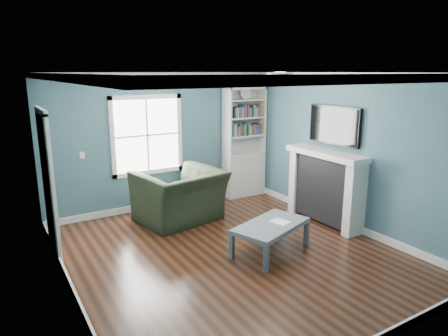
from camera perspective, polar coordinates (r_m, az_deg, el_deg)
floor at (r=6.05m, az=0.99°, el=-12.01°), size 5.00×5.00×0.00m
room_walls at (r=5.55m, az=1.05°, el=2.88°), size 5.00×5.00×5.00m
trim at (r=5.62m, az=1.04°, el=-0.58°), size 4.50×5.00×2.60m
window at (r=7.65m, az=-10.92°, el=4.61°), size 1.40×0.06×1.50m
bookshelf at (r=8.52m, az=2.83°, el=2.15°), size 0.90×0.35×2.31m
fireplace at (r=7.21m, az=14.27°, el=-2.75°), size 0.44×1.58×1.30m
tv at (r=7.08m, az=15.48°, el=5.90°), size 0.06×1.10×0.65m
door at (r=6.24m, az=-23.88°, el=-1.89°), size 0.12×0.98×2.17m
ceiling_fixture at (r=6.06m, az=7.97°, el=12.86°), size 0.38×0.38×0.15m
light_switch at (r=7.37m, az=-19.60°, el=1.75°), size 0.08×0.01×0.12m
recliner at (r=7.12m, az=-6.35°, el=-2.80°), size 1.54×1.14×1.23m
coffee_table at (r=5.99m, az=6.73°, el=-8.41°), size 1.34×1.01×0.43m
paper_sheet at (r=6.06m, az=7.99°, el=-7.60°), size 0.27×0.31×0.00m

